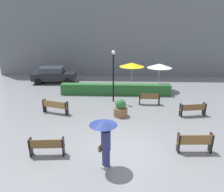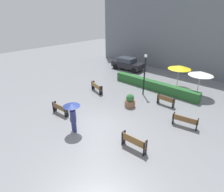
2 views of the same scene
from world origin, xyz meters
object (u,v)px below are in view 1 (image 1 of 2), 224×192
at_px(patio_umbrella_yellow, 132,65).
at_px(parked_car, 54,75).
at_px(patio_umbrella_white, 160,66).
at_px(lamp_post, 113,71).
at_px(pedestrian_with_umbrella, 105,136).
at_px(planter_pot, 121,109).
at_px(bench_near_left, 47,146).
at_px(bench_back_row, 149,98).
at_px(bench_far_left, 55,106).
at_px(bench_near_right, 195,142).
at_px(bench_far_right, 193,109).

distance_m(patio_umbrella_yellow, parked_car, 7.90).
bearing_deg(patio_umbrella_yellow, patio_umbrella_white, -19.49).
bearing_deg(lamp_post, parked_car, 138.72).
bearing_deg(pedestrian_with_umbrella, parked_car, 114.37).
xyz_separation_m(pedestrian_with_umbrella, planter_pot, (0.61, 5.26, -0.89)).
distance_m(bench_near_left, pedestrian_with_umbrella, 2.82).
distance_m(lamp_post, patio_umbrella_white, 4.99).
xyz_separation_m(bench_near_left, patio_umbrella_white, (6.51, 10.55, 1.69)).
height_order(lamp_post, patio_umbrella_yellow, lamp_post).
bearing_deg(lamp_post, patio_umbrella_white, 39.21).
xyz_separation_m(planter_pot, parked_car, (-6.70, 8.18, 0.34)).
height_order(pedestrian_with_umbrella, parked_car, pedestrian_with_umbrella).
height_order(bench_back_row, bench_near_left, bench_back_row).
distance_m(bench_back_row, lamp_post, 3.27).
height_order(bench_back_row, patio_umbrella_white, patio_umbrella_white).
relative_size(bench_far_left, planter_pot, 1.61).
bearing_deg(bench_near_right, pedestrian_with_umbrella, -163.20).
height_order(bench_near_right, pedestrian_with_umbrella, pedestrian_with_umbrella).
relative_size(bench_back_row, lamp_post, 0.40).
bearing_deg(bench_back_row, bench_far_right, -38.74).
bearing_deg(patio_umbrella_white, pedestrian_with_umbrella, -109.25).
bearing_deg(patio_umbrella_white, bench_far_right, -77.61).
height_order(bench_back_row, parked_car, parked_car).
bearing_deg(patio_umbrella_white, parked_car, 167.39).
relative_size(bench_far_left, parked_car, 0.42).
relative_size(bench_back_row, parked_car, 0.35).
bearing_deg(pedestrian_with_umbrella, patio_umbrella_yellow, 82.56).
height_order(bench_far_left, patio_umbrella_white, patio_umbrella_white).
bearing_deg(bench_near_left, bench_far_right, 31.54).
height_order(bench_back_row, patio_umbrella_yellow, patio_umbrella_yellow).
relative_size(bench_back_row, bench_far_left, 0.84).
relative_size(bench_near_right, bench_far_right, 0.94).
distance_m(bench_back_row, parked_car, 10.64).
height_order(bench_far_left, planter_pot, planter_pot).
bearing_deg(patio_umbrella_white, planter_pot, -119.04).
bearing_deg(bench_far_left, bench_back_row, 17.03).
distance_m(bench_back_row, pedestrian_with_umbrella, 7.95).
bearing_deg(pedestrian_with_umbrella, planter_pot, 83.36).
bearing_deg(parked_car, bench_far_left, -72.97).
distance_m(bench_far_left, lamp_post, 4.86).
bearing_deg(planter_pot, bench_back_row, 46.38).
height_order(pedestrian_with_umbrella, patio_umbrella_white, patio_umbrella_white).
height_order(planter_pot, patio_umbrella_yellow, patio_umbrella_yellow).
bearing_deg(bench_far_left, planter_pot, -3.14).
distance_m(bench_near_right, lamp_post, 8.10).
relative_size(bench_near_left, planter_pot, 1.40).
distance_m(bench_near_right, parked_car, 15.85).
xyz_separation_m(bench_near_left, bench_near_right, (6.58, 0.54, 0.04)).
bearing_deg(parked_car, bench_near_right, -50.57).
xyz_separation_m(bench_back_row, bench_far_left, (-6.34, -1.94, 0.01)).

